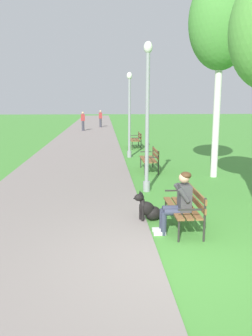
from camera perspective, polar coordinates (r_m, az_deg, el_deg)
The scene contains 12 objects.
ground_plane at distance 6.00m, azimuth 8.56°, elevation -14.88°, with size 120.00×120.00×0.00m, color #478E38.
paved_path at distance 29.40m, azimuth -6.12°, elevation 6.03°, with size 4.27×60.00×0.04m, color gray.
park_bench_near at distance 7.22m, azimuth 9.94°, elevation -5.99°, with size 0.55×1.50×0.85m.
park_bench_mid at distance 12.90m, azimuth 4.11°, elevation 1.73°, with size 0.55×1.50×0.85m.
park_bench_far at distance 19.21m, azimuth 1.74°, elevation 4.86°, with size 0.55×1.50×0.85m.
person_seated_on_near_bench at distance 6.92m, azimuth 8.75°, elevation -5.26°, with size 0.74×0.49×1.25m.
dog_black at distance 7.64m, azimuth 3.81°, elevation -6.86°, with size 0.81×0.42×0.71m.
lamp_post_near at distance 9.79m, azimuth 3.54°, elevation 8.46°, with size 0.24×0.24×4.18m.
lamp_post_mid at distance 15.87m, azimuth 0.56°, elevation 8.89°, with size 0.24×0.24×3.84m.
birch_tree_third at distance 12.35m, azimuth 15.44°, elevation 22.08°, with size 2.10×1.88×6.62m.
pedestrian_distant at distance 29.82m, azimuth -7.13°, elevation 7.66°, with size 0.32×0.22×1.65m.
pedestrian_further_distant at distance 33.61m, azimuth -4.23°, elevation 8.10°, with size 0.32×0.22×1.65m.
Camera 1 is at (-1.21, -5.26, 2.62)m, focal length 36.90 mm.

